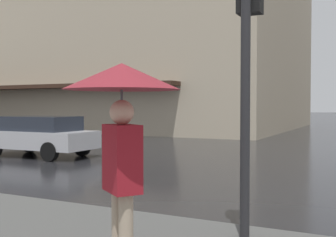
{
  "coord_description": "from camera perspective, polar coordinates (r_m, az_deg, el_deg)",
  "views": [
    {
      "loc": [
        -8.51,
        1.42,
        1.78
      ],
      "look_at": [
        4.03,
        7.66,
        1.35
      ],
      "focal_mm": 44.57,
      "sensor_mm": 36.0,
      "label": 1
    }
  ],
  "objects": [
    {
      "name": "traffic_signal_post",
      "position": [
        5.39,
        10.93,
        12.25
      ],
      "size": [
        0.44,
        0.3,
        3.63
      ],
      "color": "#232326",
      "rests_on": "sidewalk_pavement"
    },
    {
      "name": "car_silver",
      "position": [
        15.25,
        -17.17,
        -2.16
      ],
      "size": [
        1.85,
        4.1,
        1.41
      ],
      "color": "#B7B7BC",
      "rests_on": "ground_plane"
    },
    {
      "name": "pedestrian_in_red_jacket",
      "position": [
        3.72,
        -6.34,
        1.93
      ],
      "size": [
        1.05,
        1.05,
        2.01
      ],
      "color": "maroon",
      "rests_on": "sidewalk_pavement"
    }
  ]
}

